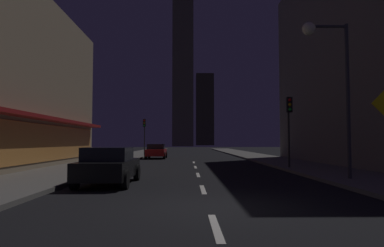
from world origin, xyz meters
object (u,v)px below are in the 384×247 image
Objects in this scene: fire_hydrant_far_left at (126,156)px; traffic_light_far_left at (144,129)px; traffic_light_near_right at (289,116)px; car_parked_far at (156,151)px; street_lamp_right at (328,61)px; car_parked_near at (109,165)px.

traffic_light_far_left is (0.40, 9.67, 2.74)m from fire_hydrant_far_left.
car_parked_far is at bearing 123.12° from traffic_light_near_right.
traffic_light_near_right is at bearing 88.83° from street_lamp_right.
car_parked_near is at bearing -90.00° from car_parked_far.
fire_hydrant_far_left is 15.31m from traffic_light_near_right.
street_lamp_right is at bearing -66.82° from traffic_light_far_left.
fire_hydrant_far_left is at bearing 97.96° from car_parked_near.
street_lamp_right is at bearing -65.66° from car_parked_far.
fire_hydrant_far_left is (-2.30, -4.11, -0.29)m from car_parked_far.
street_lamp_right is (8.98, -19.85, 4.33)m from car_parked_far.
street_lamp_right reaches higher than car_parked_far.
street_lamp_right is at bearing -54.38° from fire_hydrant_far_left.
car_parked_near is at bearing -85.84° from traffic_light_far_left.
car_parked_far is 0.64× the size of street_lamp_right.
car_parked_far is 6.48× the size of fire_hydrant_far_left.
car_parked_near reaches higher than fire_hydrant_far_left.
car_parked_far is 16.83m from traffic_light_near_right.
car_parked_far is 6.37m from traffic_light_far_left.
car_parked_far is 1.01× the size of traffic_light_far_left.
fire_hydrant_far_left is at bearing 125.62° from street_lamp_right.
fire_hydrant_far_left is at bearing -92.37° from traffic_light_far_left.
street_lamp_right reaches higher than traffic_light_far_left.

